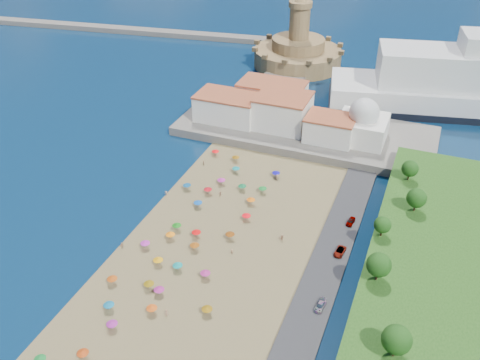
% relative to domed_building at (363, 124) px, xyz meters
% --- Properties ---
extents(ground, '(700.00, 700.00, 0.00)m').
position_rel_domed_building_xyz_m(ground, '(-30.00, -71.00, -8.97)').
color(ground, '#071938').
rests_on(ground, ground).
extents(terrace, '(90.00, 36.00, 3.00)m').
position_rel_domed_building_xyz_m(terrace, '(-20.00, 2.00, -7.47)').
color(terrace, '#59544C').
rests_on(terrace, ground).
extents(jetty, '(18.00, 70.00, 2.40)m').
position_rel_domed_building_xyz_m(jetty, '(-42.00, 37.00, -7.77)').
color(jetty, '#59544C').
rests_on(jetty, ground).
extents(breakwater, '(199.03, 34.77, 2.60)m').
position_rel_domed_building_xyz_m(breakwater, '(-140.00, 82.00, -7.67)').
color(breakwater, '#59544C').
rests_on(breakwater, ground).
extents(waterfront_buildings, '(57.00, 29.00, 11.00)m').
position_rel_domed_building_xyz_m(waterfront_buildings, '(-33.05, 2.64, -1.10)').
color(waterfront_buildings, silver).
rests_on(waterfront_buildings, terrace).
extents(domed_building, '(16.00, 16.00, 15.00)m').
position_rel_domed_building_xyz_m(domed_building, '(0.00, 0.00, 0.00)').
color(domed_building, silver).
rests_on(domed_building, terrace).
extents(fortress, '(40.00, 40.00, 32.40)m').
position_rel_domed_building_xyz_m(fortress, '(-42.00, 67.00, -2.29)').
color(fortress, '#977A4B').
rests_on(fortress, ground).
extents(beach_parasols, '(29.92, 114.51, 2.20)m').
position_rel_domed_building_xyz_m(beach_parasols, '(-31.14, -78.88, -6.83)').
color(beach_parasols, gray).
rests_on(beach_parasols, beach).
extents(beachgoers, '(39.53, 99.01, 1.85)m').
position_rel_domed_building_xyz_m(beachgoers, '(-30.38, -69.49, -7.85)').
color(beachgoers, tan).
rests_on(beachgoers, beach).
extents(parked_cars, '(2.74, 69.73, 1.40)m').
position_rel_domed_building_xyz_m(parked_cars, '(6.00, -73.34, -7.62)').
color(parked_cars, gray).
rests_on(parked_cars, promenade).
extents(hillside_trees, '(13.12, 111.50, 7.41)m').
position_rel_domed_building_xyz_m(hillside_trees, '(19.14, -79.52, 1.08)').
color(hillside_trees, '#382314').
rests_on(hillside_trees, hillside).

